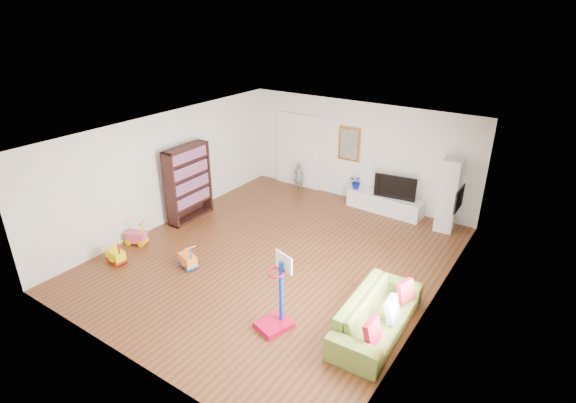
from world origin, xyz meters
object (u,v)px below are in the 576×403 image
Objects in this scene: media_console at (385,203)px; basketball_hoop at (274,294)px; bookshelf at (189,183)px; sofa at (377,315)px.

basketball_hoop is (0.28, -5.33, 0.45)m from media_console.
basketball_hoop is at bearing -84.54° from media_console.
bookshelf reaches higher than basketball_hoop.
sofa reaches higher than media_console.
sofa is 1.62× the size of basketball_hoop.
sofa is at bearing -66.23° from media_console.
media_console is at bearing 110.42° from basketball_hoop.
media_console is 5.03m from bookshelf.
bookshelf is 4.76m from basketball_hoop.
media_console is 5.35m from basketball_hoop.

